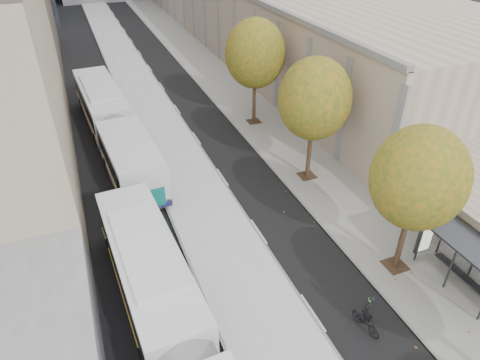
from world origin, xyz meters
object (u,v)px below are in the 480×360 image
bus_shelter (472,249)px  bus_near (177,342)px  cyclist (367,317)px  distant_car (95,82)px  bus_far (113,125)px

bus_shelter → bus_near: bearing=177.6°
bus_near → cyclist: bearing=-11.2°
cyclist → distant_car: 34.39m
bus_near → bus_far: bus_far is taller
bus_far → cyclist: 21.90m
bus_shelter → distant_car: (-13.42, 32.99, -1.57)m
bus_shelter → distant_car: bearing=112.1°
bus_near → distant_car: bearing=86.5°
bus_shelter → cyclist: size_ratio=2.20×
bus_shelter → cyclist: (-5.72, -0.53, -1.44)m
bus_shelter → cyclist: bus_shelter is taller
bus_near → bus_far: size_ratio=0.95×
bus_shelter → cyclist: 5.92m
cyclist → bus_shelter: bearing=-5.0°
bus_near → distant_car: size_ratio=5.00×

